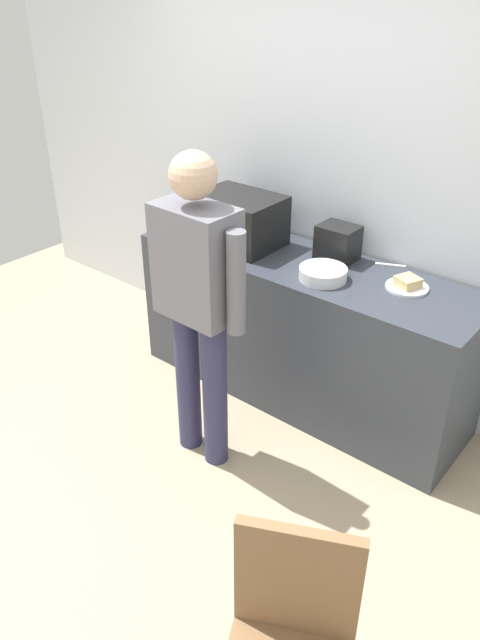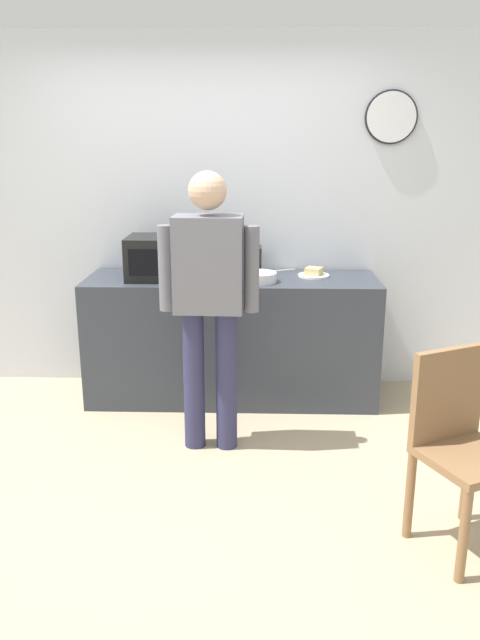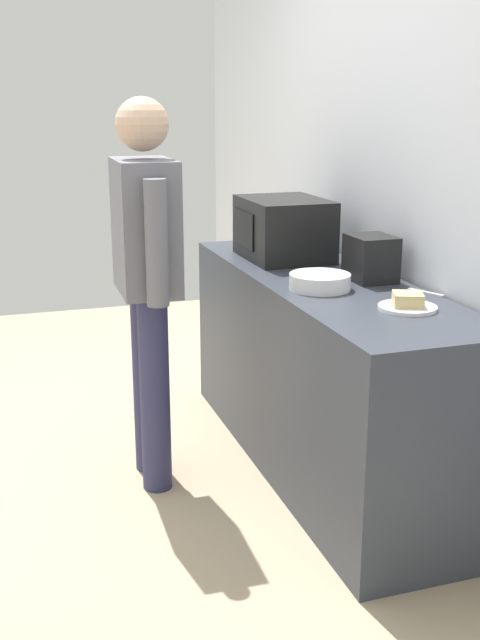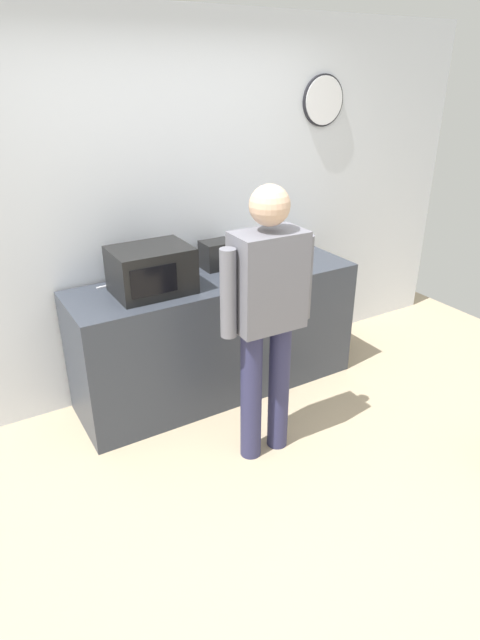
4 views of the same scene
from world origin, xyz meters
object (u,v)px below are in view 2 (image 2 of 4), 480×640
at_px(sandwich_plate, 314,274).
at_px(toaster, 246,260).
at_px(microwave, 163,258).
at_px(salad_bowl, 258,277).
at_px(spoon_utensil, 140,271).
at_px(fork_utensil, 285,270).
at_px(wooden_chair, 460,440).
at_px(person_standing, 209,292).

distance_m(sandwich_plate, toaster, 0.50).
bearing_deg(microwave, toaster, 17.75).
relative_size(microwave, sandwich_plate, 2.22).
xyz_separation_m(salad_bowl, spoon_utensil, (-0.89, 0.34, -0.03)).
bearing_deg(fork_utensil, microwave, -161.21).
height_order(toaster, spoon_utensil, toaster).
xyz_separation_m(microwave, spoon_utensil, (-0.22, 0.25, -0.15)).
bearing_deg(salad_bowl, spoon_utensil, 159.10).
bearing_deg(sandwich_plate, fork_utensil, 134.80).
bearing_deg(toaster, wooden_chair, -61.43).
distance_m(toaster, fork_utensil, 0.32).
distance_m(fork_utensil, person_standing, 1.18).
bearing_deg(person_standing, wooden_chair, -36.93).
xyz_separation_m(sandwich_plate, salad_bowl, (-0.40, -0.19, 0.01)).
distance_m(spoon_utensil, person_standing, 1.18).
relative_size(salad_bowl, fork_utensil, 1.53).
height_order(microwave, salad_bowl, microwave).
bearing_deg(wooden_chair, person_standing, 143.07).
xyz_separation_m(fork_utensil, wooden_chair, (0.74, -1.99, -0.39)).
xyz_separation_m(sandwich_plate, fork_utensil, (-0.20, 0.20, -0.02)).
distance_m(fork_utensil, wooden_chair, 2.16).
distance_m(microwave, sandwich_plate, 1.08).
bearing_deg(microwave, sandwich_plate, 5.07).
bearing_deg(sandwich_plate, person_standing, -128.47).
relative_size(spoon_utensil, wooden_chair, 0.18).
height_order(microwave, wooden_chair, microwave).
bearing_deg(person_standing, microwave, 116.29).
xyz_separation_m(person_standing, wooden_chair, (1.23, -0.92, -0.47)).
relative_size(fork_utensil, wooden_chair, 0.18).
bearing_deg(wooden_chair, toaster, 118.57).
relative_size(toaster, fork_utensil, 1.29).
bearing_deg(sandwich_plate, spoon_utensil, 173.35).
distance_m(microwave, person_standing, 0.86).
bearing_deg(microwave, wooden_chair, -46.50).
xyz_separation_m(salad_bowl, wooden_chair, (0.94, -1.60, -0.42)).
height_order(microwave, fork_utensil, microwave).
relative_size(sandwich_plate, wooden_chair, 0.24).
distance_m(sandwich_plate, person_standing, 1.11).
height_order(microwave, sandwich_plate, microwave).
bearing_deg(microwave, person_standing, -63.71).
bearing_deg(toaster, sandwich_plate, -10.64).
height_order(microwave, toaster, microwave).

